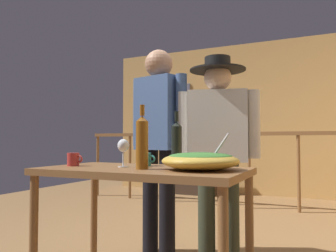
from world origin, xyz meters
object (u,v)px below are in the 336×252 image
at_px(serving_table, 143,183).
at_px(mug_teal, 145,159).
at_px(wine_bottle_dark, 177,143).
at_px(wine_glass, 123,147).
at_px(flat_screen_tv, 192,154).
at_px(person_standing_left, 159,132).
at_px(person_standing_right, 218,139).
at_px(tv_console, 193,182).
at_px(wine_bottle_amber, 142,142).
at_px(salad_bowl, 200,160).
at_px(framed_picture, 178,101).
at_px(stair_railing, 243,157).
at_px(mug_red, 74,159).

distance_m(serving_table, mug_teal, 0.21).
distance_m(wine_bottle_dark, mug_teal, 0.23).
xyz_separation_m(serving_table, wine_glass, (-0.14, 0.00, 0.21)).
xyz_separation_m(flat_screen_tv, person_standing_left, (0.87, -3.02, 0.30)).
bearing_deg(mug_teal, person_standing_right, 60.97).
distance_m(serving_table, wine_glass, 0.26).
height_order(wine_glass, person_standing_right, person_standing_right).
distance_m(flat_screen_tv, serving_table, 3.90).
height_order(tv_console, wine_bottle_dark, wine_bottle_dark).
xyz_separation_m(wine_bottle_amber, mug_teal, (-0.11, 0.22, -0.12)).
relative_size(tv_console, salad_bowl, 2.08).
distance_m(flat_screen_tv, wine_bottle_dark, 3.71).
bearing_deg(wine_glass, wine_bottle_dark, 43.79).
xyz_separation_m(framed_picture, flat_screen_tv, (0.40, -0.32, -0.97)).
distance_m(stair_railing, person_standing_left, 2.21).
relative_size(mug_teal, person_standing_left, 0.07).
height_order(flat_screen_tv, person_standing_right, person_standing_right).
relative_size(tv_console, person_standing_right, 0.58).
distance_m(person_standing_left, person_standing_right, 0.51).
height_order(salad_bowl, mug_red, salad_bowl).
distance_m(wine_glass, wine_bottle_amber, 0.20).
height_order(salad_bowl, mug_teal, salad_bowl).
height_order(serving_table, wine_bottle_amber, wine_bottle_amber).
bearing_deg(wine_bottle_amber, salad_bowl, 16.11).
bearing_deg(person_standing_left, stair_railing, -81.56).
distance_m(framed_picture, mug_teal, 4.27).
bearing_deg(person_standing_right, flat_screen_tv, -79.44).
xyz_separation_m(wine_glass, mug_teal, (0.07, 0.14, -0.08)).
xyz_separation_m(wine_glass, wine_bottle_amber, (0.18, -0.09, 0.03)).
bearing_deg(mug_teal, salad_bowl, -17.12).
bearing_deg(framed_picture, mug_red, -75.77).
relative_size(stair_railing, flat_screen_tv, 5.84).
height_order(serving_table, person_standing_left, person_standing_left).
distance_m(framed_picture, flat_screen_tv, 1.10).
distance_m(serving_table, wine_bottle_dark, 0.36).
bearing_deg(wine_bottle_dark, framed_picture, 113.25).
relative_size(stair_railing, person_standing_right, 2.50).
bearing_deg(wine_glass, wine_bottle_amber, -25.21).
bearing_deg(tv_console, salad_bowl, -68.49).
bearing_deg(person_standing_left, person_standing_right, -166.11).
bearing_deg(person_standing_right, salad_bowl, 84.86).
bearing_deg(person_standing_left, wine_glass, 112.96).
distance_m(serving_table, salad_bowl, 0.39).
height_order(salad_bowl, wine_bottle_amber, wine_bottle_amber).
relative_size(salad_bowl, wine_bottle_amber, 1.17).
xyz_separation_m(stair_railing, wine_bottle_amber, (0.09, -2.98, 0.22)).
distance_m(wine_glass, wine_bottle_dark, 0.35).
bearing_deg(person_standing_right, mug_red, 32.62).
height_order(stair_railing, wine_bottle_amber, wine_bottle_amber).
bearing_deg(wine_bottle_dark, wine_bottle_amber, -102.47).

